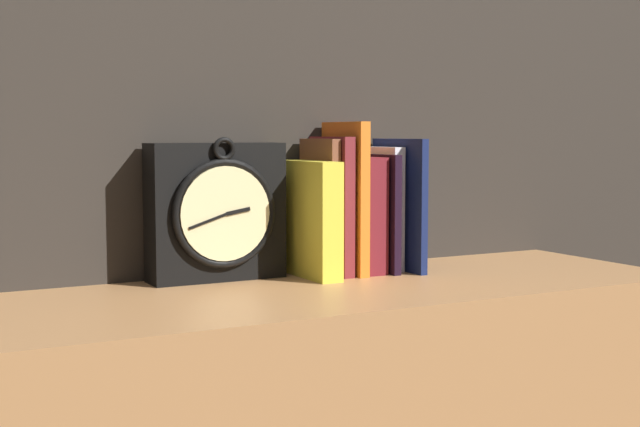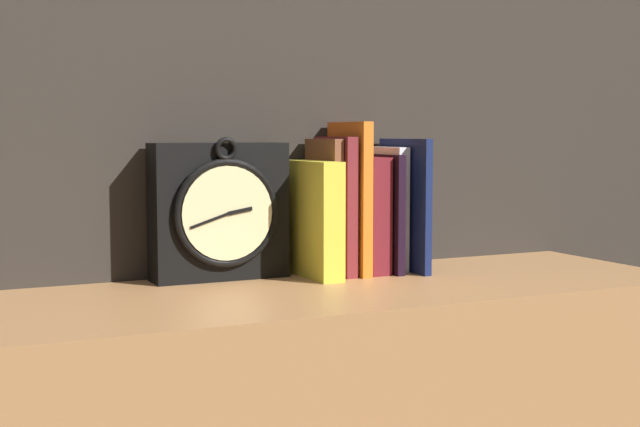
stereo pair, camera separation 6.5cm
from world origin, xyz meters
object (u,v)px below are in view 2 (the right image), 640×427
Objects in this scene: book_slot4_maroon at (365,214)px; book_slot5_black at (381,213)px; book_slot0_yellow at (314,219)px; book_slot3_orange at (349,198)px; book_slot6_white at (388,208)px; book_slot7_navy at (405,205)px; book_slot1_brown at (324,207)px; clock at (220,211)px; book_slot2_maroon at (336,206)px.

book_slot4_maroon is 0.98× the size of book_slot5_black.
book_slot4_maroon reaches higher than book_slot0_yellow.
book_slot6_white is (0.08, 0.01, -0.02)m from book_slot3_orange.
book_slot3_orange is 0.07m from book_slot5_black.
book_slot3_orange is 1.20× the size of book_slot6_white.
book_slot3_orange is 0.10m from book_slot7_navy.
book_slot1_brown is 1.00× the size of book_slot7_navy.
clock is 1.08× the size of book_slot6_white.
book_slot2_maroon is at bearing -176.60° from book_slot6_white.
book_slot2_maroon is at bearing -7.49° from clock.
book_slot1_brown is at bearing -179.30° from book_slot6_white.
book_slot0_yellow is at bearing -171.68° from book_slot3_orange.
clock is 1.00× the size of book_slot2_maroon.
book_slot1_brown reaches higher than book_slot5_black.
book_slot6_white is (0.13, 0.00, -0.01)m from book_slot1_brown.
book_slot1_brown is 1.16× the size of book_slot4_maroon.
book_slot7_navy reaches higher than book_slot5_black.
book_slot6_white is at bearing 3.40° from book_slot2_maroon.
book_slot2_maroon is at bearing -13.09° from book_slot1_brown.
book_slot6_white is (0.11, 0.01, -0.01)m from book_slot2_maroon.
book_slot1_brown is at bearing 166.91° from book_slot2_maroon.
book_slot1_brown is 1.07× the size of book_slot6_white.
book_slot3_orange is (0.04, -0.01, 0.01)m from book_slot1_brown.
book_slot5_black is at bearing -4.18° from book_slot2_maroon.
book_slot6_white is (0.30, -0.02, -0.00)m from clock.
clock is 1.02× the size of book_slot1_brown.
clock is 0.20m from book_slot2_maroon.
book_slot0_yellow is 0.75× the size of book_slot3_orange.
book_slot7_navy is at bearing -7.26° from clock.
book_slot2_maroon is 1.17× the size of book_slot4_maroon.
book_slot1_brown reaches higher than book_slot6_white.
book_slot7_navy is at bearing -6.89° from book_slot2_maroon.
book_slot0_yellow is 0.13m from book_slot5_black.
book_slot5_black is (0.11, -0.01, -0.01)m from book_slot1_brown.
book_slot6_white is (0.15, 0.02, 0.01)m from book_slot0_yellow.
book_slot3_orange is (0.02, -0.00, 0.01)m from book_slot2_maroon.
book_slot3_orange is at bearing -8.95° from book_slot2_maroon.
book_slot0_yellow is at bearing -176.52° from book_slot5_black.
book_slot5_black is at bearing -5.91° from book_slot1_brown.
book_slot4_maroon is 0.86× the size of book_slot7_navy.
book_slot4_maroon is at bearing -5.88° from clock.
book_slot2_maroon is 0.06m from book_slot4_maroon.
book_slot7_navy is (0.10, -0.01, -0.01)m from book_slot3_orange.
book_slot0_yellow is at bearing -145.13° from book_slot1_brown.
clock is 1.17× the size of book_slot4_maroon.
book_slot0_yellow is at bearing -172.23° from book_slot4_maroon.
book_slot1_brown and book_slot7_navy have the same top height.
book_slot2_maroon is (0.02, -0.00, 0.00)m from book_slot1_brown.
book_slot6_white reaches higher than book_slot4_maroon.
book_slot2_maroon is 0.11m from book_slot6_white.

